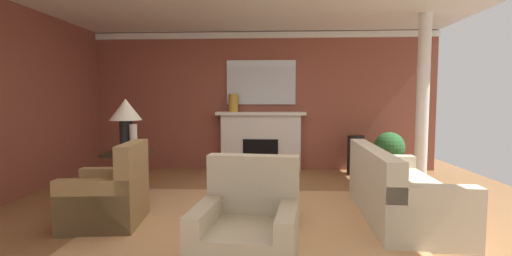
# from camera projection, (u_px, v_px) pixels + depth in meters

# --- Properties ---
(ground_plane) EXTENTS (8.63, 8.63, 0.00)m
(ground_plane) POSITION_uv_depth(u_px,v_px,m) (244.00, 211.00, 4.63)
(ground_plane) COLOR olive
(wall_fireplace) EXTENTS (7.24, 0.12, 2.82)m
(wall_fireplace) POSITION_uv_depth(u_px,v_px,m) (256.00, 101.00, 7.44)
(wall_fireplace) COLOR brown
(wall_fireplace) RESTS_ON ground_plane
(wall_window) EXTENTS (0.12, 6.34, 2.82)m
(wall_window) POSITION_uv_depth(u_px,v_px,m) (5.00, 102.00, 5.00)
(wall_window) COLOR brown
(wall_window) RESTS_ON ground_plane
(crown_moulding) EXTENTS (7.24, 0.08, 0.12)m
(crown_moulding) POSITION_uv_depth(u_px,v_px,m) (256.00, 35.00, 7.26)
(crown_moulding) COLOR white
(area_rug) EXTENTS (3.51, 2.65, 0.01)m
(area_rug) POSITION_uv_depth(u_px,v_px,m) (250.00, 218.00, 4.35)
(area_rug) COLOR tan
(area_rug) RESTS_ON ground_plane
(fireplace) EXTENTS (1.80, 0.35, 1.19)m
(fireplace) POSITION_uv_depth(u_px,v_px,m) (261.00, 143.00, 7.29)
(fireplace) COLOR white
(fireplace) RESTS_ON ground_plane
(mantel_mirror) EXTENTS (1.40, 0.04, 0.89)m
(mantel_mirror) POSITION_uv_depth(u_px,v_px,m) (261.00, 82.00, 7.31)
(mantel_mirror) COLOR silver
(sofa) EXTENTS (1.00, 2.14, 0.85)m
(sofa) POSITION_uv_depth(u_px,v_px,m) (397.00, 193.00, 4.37)
(sofa) COLOR beige
(sofa) RESTS_ON ground_plane
(armchair_near_window) EXTENTS (0.88, 0.88, 0.95)m
(armchair_near_window) POSITION_uv_depth(u_px,v_px,m) (109.00, 198.00, 4.10)
(armchair_near_window) COLOR #9E7A4C
(armchair_near_window) RESTS_ON ground_plane
(armchair_facing_fireplace) EXTENTS (0.88, 0.88, 0.95)m
(armchair_facing_fireplace) POSITION_uv_depth(u_px,v_px,m) (247.00, 239.00, 2.91)
(armchair_facing_fireplace) COLOR #C1B293
(armchair_facing_fireplace) RESTS_ON ground_plane
(coffee_table) EXTENTS (1.00, 1.00, 0.45)m
(coffee_table) POSITION_uv_depth(u_px,v_px,m) (250.00, 191.00, 4.32)
(coffee_table) COLOR #2D2319
(coffee_table) RESTS_ON ground_plane
(side_table) EXTENTS (0.56, 0.56, 0.70)m
(side_table) POSITION_uv_depth(u_px,v_px,m) (127.00, 173.00, 5.09)
(side_table) COLOR #2D2319
(side_table) RESTS_ON ground_plane
(table_lamp) EXTENTS (0.44, 0.44, 0.75)m
(table_lamp) POSITION_uv_depth(u_px,v_px,m) (126.00, 115.00, 5.02)
(table_lamp) COLOR black
(table_lamp) RESTS_ON side_table
(vase_on_side_table) EXTENTS (0.10, 0.10, 0.40)m
(vase_on_side_table) POSITION_uv_depth(u_px,v_px,m) (133.00, 139.00, 4.92)
(vase_on_side_table) COLOR beige
(vase_on_side_table) RESTS_ON side_table
(vase_mantel_left) EXTENTS (0.19, 0.19, 0.36)m
(vase_mantel_left) POSITION_uv_depth(u_px,v_px,m) (233.00, 103.00, 7.21)
(vase_mantel_left) COLOR #B7892D
(vase_mantel_left) RESTS_ON fireplace
(vase_tall_corner) EXTENTS (0.32, 0.32, 0.75)m
(vase_tall_corner) POSITION_uv_depth(u_px,v_px,m) (356.00, 155.00, 6.91)
(vase_tall_corner) COLOR black
(vase_tall_corner) RESTS_ON ground_plane
(book_red_cover) EXTENTS (0.22, 0.19, 0.04)m
(book_red_cover) POSITION_uv_depth(u_px,v_px,m) (252.00, 177.00, 4.47)
(book_red_cover) COLOR tan
(book_red_cover) RESTS_ON coffee_table
(book_art_folio) EXTENTS (0.25, 0.22, 0.03)m
(book_art_folio) POSITION_uv_depth(u_px,v_px,m) (245.00, 175.00, 4.42)
(book_art_folio) COLOR maroon
(book_art_folio) RESTS_ON coffee_table
(book_small_novel) EXTENTS (0.23, 0.23, 0.06)m
(book_small_novel) POSITION_uv_depth(u_px,v_px,m) (255.00, 174.00, 4.29)
(book_small_novel) COLOR navy
(book_small_novel) RESTS_ON coffee_table
(potted_plant) EXTENTS (0.56, 0.56, 0.83)m
(potted_plant) POSITION_uv_depth(u_px,v_px,m) (389.00, 150.00, 6.76)
(potted_plant) COLOR #A8754C
(potted_plant) RESTS_ON ground_plane
(column_white) EXTENTS (0.20, 0.20, 2.82)m
(column_white) POSITION_uv_depth(u_px,v_px,m) (423.00, 101.00, 5.85)
(column_white) COLOR white
(column_white) RESTS_ON ground_plane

